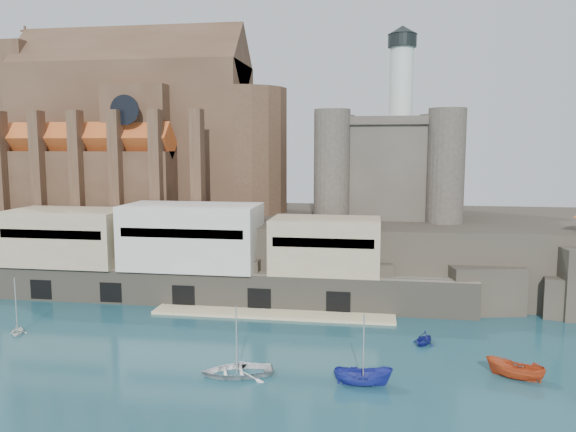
% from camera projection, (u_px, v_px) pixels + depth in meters
% --- Properties ---
extents(ground, '(300.00, 300.00, 0.00)m').
position_uv_depth(ground, '(217.00, 371.00, 52.06)').
color(ground, '#17404C').
rests_on(ground, ground).
extents(promontory, '(100.00, 36.00, 10.00)m').
position_uv_depth(promontory, '(283.00, 245.00, 90.08)').
color(promontory, '#29251F').
rests_on(promontory, ground).
extents(quay, '(70.00, 12.00, 13.05)m').
position_uv_depth(quay, '(190.00, 256.00, 75.48)').
color(quay, '#6C6657').
rests_on(quay, ground).
extents(church, '(47.00, 25.93, 30.51)m').
position_uv_depth(church, '(145.00, 138.00, 94.01)').
color(church, '#442F20').
rests_on(church, promontory).
extents(castle_keep, '(21.20, 21.20, 29.30)m').
position_uv_depth(castle_keep, '(387.00, 162.00, 87.62)').
color(castle_keep, '#423C34').
rests_on(castle_keep, promontory).
extents(boat_2, '(2.10, 2.05, 5.17)m').
position_uv_depth(boat_2, '(363.00, 385.00, 49.13)').
color(boat_2, '#242D95').
rests_on(boat_2, ground).
extents(boat_4, '(2.62, 2.06, 2.66)m').
position_uv_depth(boat_4, '(18.00, 334.00, 62.46)').
color(boat_4, white).
rests_on(boat_4, ground).
extents(boat_5, '(2.56, 2.53, 5.11)m').
position_uv_depth(boat_5, '(515.00, 378.00, 50.56)').
color(boat_5, '#B7431B').
rests_on(boat_5, ground).
extents(boat_6, '(2.70, 4.88, 6.57)m').
position_uv_depth(boat_6, '(237.00, 374.00, 51.39)').
color(boat_6, silver).
rests_on(boat_6, ground).
extents(boat_7, '(3.30, 2.86, 3.27)m').
position_uv_depth(boat_7, '(424.00, 344.00, 59.31)').
color(boat_7, navy).
rests_on(boat_7, ground).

